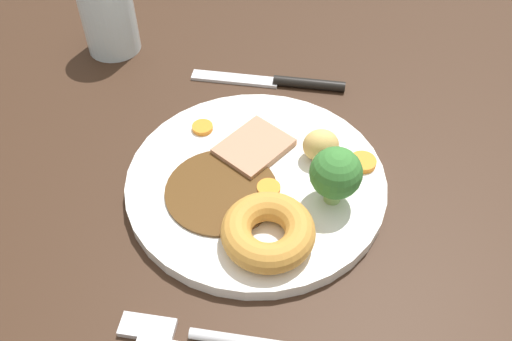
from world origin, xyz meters
TOP-DOWN VIEW (x-y plane):
  - dining_table at (0.00, 0.00)cm, footprint 120.00×84.00cm
  - dinner_plate at (1.50, -1.03)cm, footprint 25.60×25.60cm
  - gravy_pool at (-0.58, 2.15)cm, footprint 10.85×10.85cm
  - meat_slice_main at (5.29, -0.55)cm, footprint 8.98×8.75cm
  - yorkshire_pudding at (-5.98, -2.60)cm, footprint 8.34×8.34cm
  - roast_potato_left at (4.70, -7.27)cm, footprint 3.48×3.97cm
  - carrot_coin_front at (8.02, 5.14)cm, footprint 2.22×2.22cm
  - carrot_coin_back at (4.02, -11.56)cm, footprint 2.70×2.70cm
  - carrot_coin_side at (0.09, -2.35)cm, footprint 2.28×2.28cm
  - broccoli_floret at (-0.75, -8.40)cm, footprint 4.85×4.85cm
  - fork at (-14.83, 1.83)cm, footprint 2.77×15.32cm
  - knife at (17.93, -2.93)cm, footprint 3.07×18.56cm
  - water_glass at (24.06, 18.82)cm, footprint 6.65×6.65cm

SIDE VIEW (x-z plane):
  - dining_table at x=0.00cm, z-range 0.00..3.60cm
  - fork at x=-14.83cm, z-range 3.54..4.44cm
  - knife at x=17.93cm, z-range 3.45..4.65cm
  - dinner_plate at x=1.50cm, z-range 3.60..5.00cm
  - gravy_pool at x=-0.58cm, z-range 5.00..5.30cm
  - carrot_coin_side at x=0.09cm, z-range 5.00..5.43cm
  - carrot_coin_front at x=8.02cm, z-range 5.00..5.50cm
  - carrot_coin_back at x=4.02cm, z-range 5.00..5.60cm
  - meat_slice_main at x=5.29cm, z-range 5.00..5.80cm
  - yorkshire_pudding at x=-5.98cm, z-range 5.00..7.72cm
  - roast_potato_left at x=4.70cm, z-range 5.00..8.41cm
  - water_glass at x=24.06cm, z-range 3.60..13.22cm
  - broccoli_floret at x=-0.75cm, z-range 5.49..11.56cm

